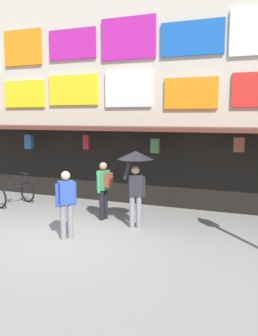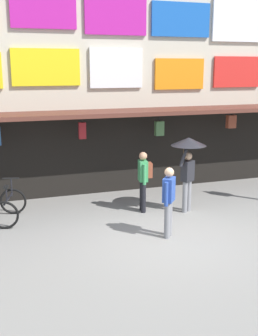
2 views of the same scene
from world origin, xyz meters
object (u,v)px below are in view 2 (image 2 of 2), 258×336
bicycle_parked (9,207)px  pedestrian_in_blue (144,177)px  pedestrian_with_umbrella (188,154)px  pedestrian_in_white (169,198)px

bicycle_parked → pedestrian_in_blue: pedestrian_in_blue is taller
bicycle_parked → pedestrian_with_umbrella: 4.93m
bicycle_parked → pedestrian_with_umbrella: pedestrian_with_umbrella is taller
pedestrian_in_white → pedestrian_in_blue: 1.89m
pedestrian_in_blue → pedestrian_with_umbrella: size_ratio=0.81×
pedestrian_in_blue → bicycle_parked: bearing=173.8°
pedestrian_with_umbrella → pedestrian_in_blue: bearing=160.8°
bicycle_parked → pedestrian_with_umbrella: size_ratio=0.63×
bicycle_parked → pedestrian_in_blue: bearing=-6.2°
pedestrian_in_blue → pedestrian_in_white: bearing=-92.7°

